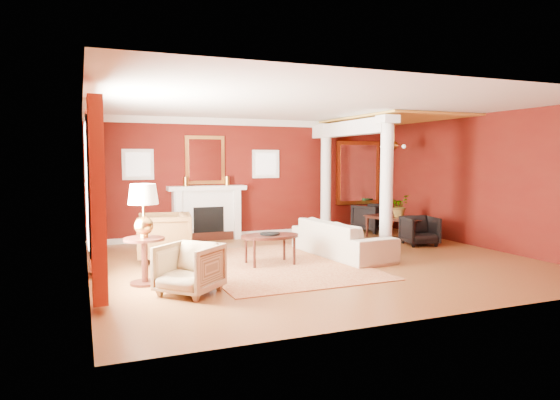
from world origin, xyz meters
name	(u,v)px	position (x,y,z in m)	size (l,w,h in m)	color
ground	(317,262)	(0.00, 0.00, 0.00)	(8.00, 8.00, 0.00)	brown
room_shell	(318,154)	(0.00, 0.00, 2.02)	(8.04, 7.04, 2.92)	#55140B
fireplace	(207,213)	(-1.30, 3.32, 0.65)	(1.85, 0.42, 1.29)	white
overmantel_mirror	(205,160)	(-1.30, 3.45, 1.90)	(0.95, 0.07, 1.15)	gold
flank_window_left	(138,164)	(-2.85, 3.46, 1.80)	(0.70, 0.07, 0.70)	white
flank_window_right	(266,164)	(0.25, 3.46, 1.80)	(0.70, 0.07, 0.70)	white
left_window	(94,193)	(-3.89, -0.60, 1.42)	(0.21, 2.55, 2.60)	white
column_front	(387,183)	(1.70, 0.30, 1.43)	(0.36, 0.36, 2.80)	white
column_back	(326,179)	(1.70, 3.00, 1.43)	(0.36, 0.36, 2.80)	white
header_beam	(348,129)	(1.70, 1.90, 2.62)	(0.30, 3.20, 0.32)	white
amber_ceiling	(394,119)	(2.85, 1.75, 2.87)	(2.30, 3.40, 0.04)	gold
dining_mirror	(358,173)	(2.90, 3.45, 1.55)	(1.30, 0.07, 1.70)	gold
chandelier	(394,145)	(2.90, 1.80, 2.25)	(0.60, 0.62, 0.75)	#AC7C36
crown_trim	(256,123)	(0.00, 3.46, 2.82)	(8.00, 0.08, 0.16)	white
base_trim	(257,233)	(0.00, 3.46, 0.06)	(8.00, 0.08, 0.12)	white
rug	(278,264)	(-0.78, 0.05, 0.01)	(2.83, 3.77, 0.02)	maroon
sofa	(342,232)	(0.72, 0.36, 0.47)	(2.40, 0.70, 0.94)	beige
armchair_leopard	(164,234)	(-2.64, 1.20, 0.50)	(0.97, 0.91, 1.00)	black
armchair_stripe	(189,266)	(-2.67, -1.32, 0.40)	(0.77, 0.72, 0.80)	tan
coffee_table	(270,237)	(-0.90, 0.12, 0.50)	(1.09, 1.09, 0.55)	black
coffee_book	(267,229)	(-0.97, 0.08, 0.66)	(0.17, 0.02, 0.23)	black
side_table	(144,217)	(-3.20, -0.52, 1.05)	(0.62, 0.62, 1.55)	black
dining_table	(400,221)	(3.05, 1.72, 0.43)	(1.53, 0.54, 0.85)	black
dining_chair_near	(420,229)	(2.93, 0.80, 0.36)	(0.69, 0.65, 0.71)	black
dining_chair_far	(371,217)	(3.06, 3.00, 0.40)	(0.79, 0.74, 0.81)	black
green_urn	(387,219)	(3.49, 2.92, 0.32)	(0.34, 0.34, 0.82)	#133D18
potted_plant	(399,195)	(2.98, 1.67, 1.06)	(0.48, 0.53, 0.42)	#26591E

